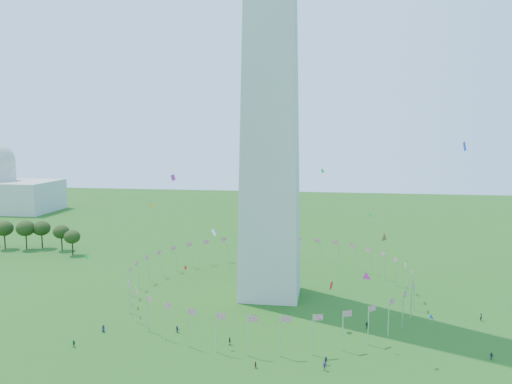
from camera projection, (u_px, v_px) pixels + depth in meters
ground at (239, 379)px, 96.29m from camera, size 600.00×600.00×0.00m
flag_ring at (270, 280)px, 144.83m from camera, size 80.24×80.24×9.00m
crowd at (286, 378)px, 94.98m from camera, size 94.51×72.00×1.92m
kites_aloft at (306, 250)px, 115.38m from camera, size 117.40×73.40×41.66m
tree_line_west at (18, 236)px, 200.35m from camera, size 55.25×15.39×11.81m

